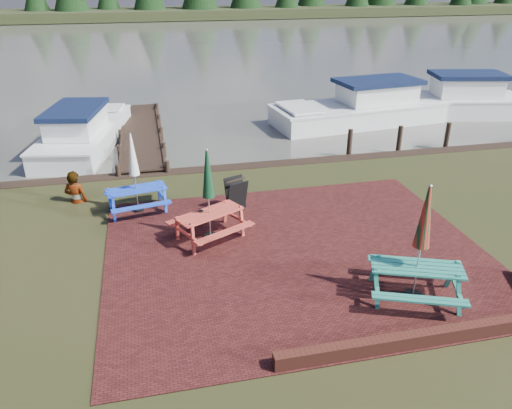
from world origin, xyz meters
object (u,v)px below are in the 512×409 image
Objects in this scene: picnic_table_red at (209,209)px; person at (72,172)px; picnic_table_blue at (136,185)px; jetty at (141,133)px; boat_jetty at (84,134)px; boat_far at (450,102)px; chalkboard at (236,195)px; picnic_table_teal at (418,261)px; boat_near at (361,109)px.

picnic_table_red is 1.24× the size of person.
picnic_table_blue is at bearing 171.43° from person.
person is (-1.95, -6.05, 0.84)m from jetty.
person reaches higher than boat_jetty.
picnic_table_red is at bearing 139.15° from boat_far.
picnic_table_teal is at bearing -81.34° from chalkboard.
chalkboard is at bearing 28.66° from picnic_table_red.
boat_jetty is (-4.68, 7.30, -0.12)m from chalkboard.
chalkboard is at bearing 137.16° from boat_far.
picnic_table_blue is at bearing 119.84° from boat_near.
chalkboard reaches higher than jetty.
boat_near is (7.28, 8.17, -0.07)m from chalkboard.
picnic_table_teal is at bearing -55.36° from picnic_table_blue.
picnic_table_teal is 7.77m from picnic_table_blue.
picnic_table_teal is 5.11m from picnic_table_red.
jetty is at bearing 21.90° from boat_jetty.
chalkboard is at bearing 131.15° from boat_near.
picnic_table_red is 2.68m from picnic_table_blue.
boat_jetty is at bearing 95.92° from picnic_table_blue.
picnic_table_blue is 2.79m from chalkboard.
picnic_table_red reaches higher than jetty.
jetty is 4.77× the size of person.
boat_jetty reaches higher than chalkboard.
jetty is (-2.51, 7.72, -0.39)m from chalkboard.
picnic_table_teal reaches higher than boat_near.
picnic_table_red reaches higher than boat_jetty.
picnic_table_blue is 0.25× the size of jetty.
picnic_table_blue reaches higher than boat_jetty.
chalkboard is 14.65m from boat_far.
picnic_table_teal is 0.28× the size of jetty.
jetty is 14.49m from boat_far.
picnic_table_blue reaches higher than chalkboard.
boat_near is at bearing 22.31° from picnic_table_red.
chalkboard is 0.12× the size of boat_near.
picnic_table_teal is 1.12× the size of picnic_table_blue.
chalkboard is at bearing 141.92° from picnic_table_teal.
picnic_table_red is at bearing -59.27° from picnic_table_blue.
picnic_table_teal is at bearing 153.93° from boat_near.
boat_near is 4.68m from boat_far.
picnic_table_teal is at bearing -66.88° from jetty.
person is (0.22, -5.64, 0.57)m from boat_jetty.
boat_near is (9.98, 7.52, -0.36)m from picnic_table_blue.
boat_near is 4.25× the size of person.
picnic_table_blue is 1.18× the size of person.
boat_jetty is 3.69× the size of person.
jetty is (-5.35, 12.52, -0.77)m from picnic_table_teal.
picnic_table_red is (-3.76, 3.45, -0.06)m from picnic_table_teal.
boat_far is 17.78m from person.
boat_far is (14.46, 0.76, 0.34)m from jetty.
boat_far is (12.87, 9.83, -0.37)m from picnic_table_red.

